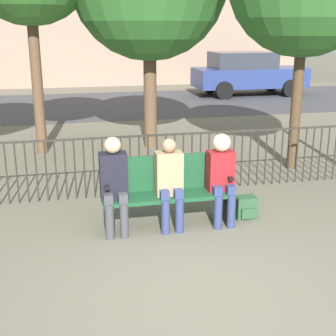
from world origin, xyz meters
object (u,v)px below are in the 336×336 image
object	(u,v)px
parked_car_1	(247,73)
seated_person_1	(170,180)
park_bench	(167,189)
seated_person_2	(221,173)
seated_person_0	(114,181)
backpack	(246,208)

from	to	relation	value
parked_car_1	seated_person_1	bearing A→B (deg)	-116.30
park_bench	seated_person_1	bearing A→B (deg)	-86.04
park_bench	seated_person_2	xyz separation A→B (m)	(0.70, -0.13, 0.20)
seated_person_0	parked_car_1	world-z (taller)	parked_car_1
seated_person_2	backpack	world-z (taller)	seated_person_2
backpack	seated_person_2	bearing A→B (deg)	-169.21
seated_person_0	seated_person_1	world-z (taller)	seated_person_0
backpack	parked_car_1	size ratio (longest dim) A/B	0.07
backpack	seated_person_1	bearing A→B (deg)	-175.99
seated_person_2	backpack	distance (m)	0.67
seated_person_2	parked_car_1	distance (m)	12.47
seated_person_0	seated_person_1	xyz separation A→B (m)	(0.70, -0.00, -0.04)
seated_person_2	parked_car_1	xyz separation A→B (m)	(4.96, 11.44, 0.15)
seated_person_1	seated_person_0	bearing A→B (deg)	179.76
parked_car_1	backpack	bearing A→B (deg)	-111.91
seated_person_1	seated_person_2	size ratio (longest dim) A/B	0.98
park_bench	seated_person_1	world-z (taller)	seated_person_1
seated_person_0	seated_person_2	world-z (taller)	seated_person_0
parked_car_1	seated_person_0	bearing A→B (deg)	-119.08
seated_person_1	seated_person_2	distance (m)	0.69
park_bench	seated_person_1	size ratio (longest dim) A/B	1.44
seated_person_1	parked_car_1	distance (m)	12.77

